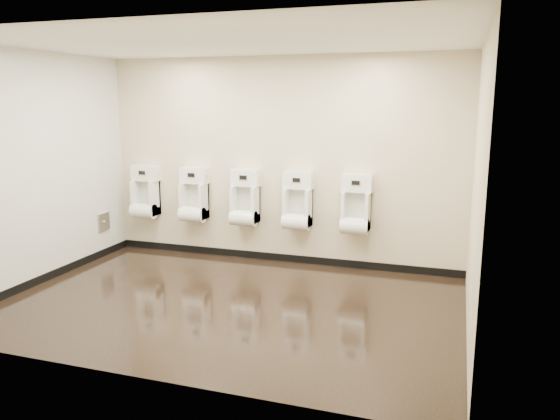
{
  "coord_description": "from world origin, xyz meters",
  "views": [
    {
      "loc": [
        2.33,
        -5.27,
        2.22
      ],
      "look_at": [
        0.41,
        0.55,
        0.98
      ],
      "focal_mm": 35.0,
      "sensor_mm": 36.0,
      "label": 1
    }
  ],
  "objects_px": {
    "urinal_0": "(145,196)",
    "urinal_4": "(356,209)",
    "access_panel": "(104,222)",
    "urinal_1": "(194,199)",
    "urinal_3": "(297,205)",
    "urinal_2": "(245,202)"
  },
  "relations": [
    {
      "from": "urinal_0",
      "to": "urinal_1",
      "type": "distance_m",
      "value": 0.8
    },
    {
      "from": "urinal_3",
      "to": "access_panel",
      "type": "bearing_deg",
      "value": -171.53
    },
    {
      "from": "urinal_0",
      "to": "urinal_4",
      "type": "relative_size",
      "value": 1.0
    },
    {
      "from": "urinal_1",
      "to": "urinal_2",
      "type": "xyz_separation_m",
      "value": [
        0.79,
        0.0,
        0.0
      ]
    },
    {
      "from": "urinal_2",
      "to": "access_panel",
      "type": "bearing_deg",
      "value": -168.43
    },
    {
      "from": "urinal_2",
      "to": "urinal_3",
      "type": "height_order",
      "value": "same"
    },
    {
      "from": "urinal_2",
      "to": "urinal_3",
      "type": "xyz_separation_m",
      "value": [
        0.76,
        0.0,
        0.0
      ]
    },
    {
      "from": "urinal_1",
      "to": "urinal_2",
      "type": "height_order",
      "value": "same"
    },
    {
      "from": "urinal_3",
      "to": "urinal_0",
      "type": "bearing_deg",
      "value": 180.0
    },
    {
      "from": "urinal_1",
      "to": "urinal_3",
      "type": "xyz_separation_m",
      "value": [
        1.54,
        0.0,
        0.0
      ]
    },
    {
      "from": "access_panel",
      "to": "urinal_2",
      "type": "relative_size",
      "value": 0.33
    },
    {
      "from": "urinal_4",
      "to": "urinal_2",
      "type": "bearing_deg",
      "value": 180.0
    },
    {
      "from": "urinal_1",
      "to": "urinal_2",
      "type": "distance_m",
      "value": 0.79
    },
    {
      "from": "urinal_4",
      "to": "access_panel",
      "type": "bearing_deg",
      "value": -173.38
    },
    {
      "from": "urinal_1",
      "to": "urinal_4",
      "type": "height_order",
      "value": "same"
    },
    {
      "from": "urinal_2",
      "to": "urinal_4",
      "type": "xyz_separation_m",
      "value": [
        1.55,
        0.0,
        0.0
      ]
    },
    {
      "from": "urinal_0",
      "to": "urinal_3",
      "type": "relative_size",
      "value": 1.0
    },
    {
      "from": "access_panel",
      "to": "urinal_1",
      "type": "relative_size",
      "value": 0.33
    },
    {
      "from": "urinal_2",
      "to": "urinal_4",
      "type": "distance_m",
      "value": 1.55
    },
    {
      "from": "urinal_0",
      "to": "urinal_3",
      "type": "bearing_deg",
      "value": 0.0
    },
    {
      "from": "urinal_0",
      "to": "urinal_1",
      "type": "relative_size",
      "value": 1.0
    },
    {
      "from": "access_panel",
      "to": "urinal_1",
      "type": "bearing_deg",
      "value": 18.49
    }
  ]
}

